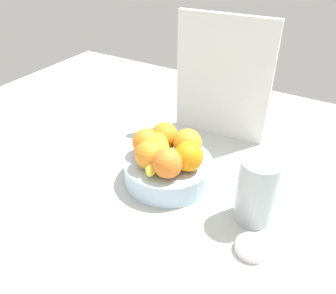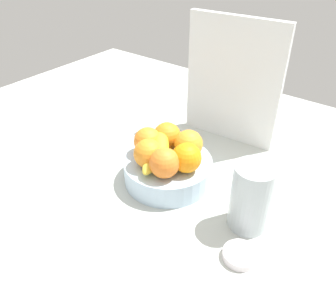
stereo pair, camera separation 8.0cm
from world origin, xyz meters
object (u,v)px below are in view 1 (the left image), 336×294
fruit_bowl (168,170)px  orange_front_right (165,136)px  orange_front_left (187,143)px  banana_bunch (159,151)px  orange_center (146,143)px  jar_lid (252,248)px  orange_top_stack (188,156)px  orange_back_left (150,155)px  orange_back_right (167,163)px  cutting_board (222,79)px  thermos_tumbler (257,190)px

fruit_bowl → orange_front_right: size_ratio=3.10×
orange_front_left → banana_bunch: size_ratio=0.41×
banana_bunch → orange_center: bearing=168.1°
orange_center → jar_lid: 35.17cm
orange_top_stack → jar_lid: size_ratio=1.04×
orange_front_left → orange_back_left: same height
orange_center → orange_back_right: same height
fruit_bowl → orange_front_left: bearing=58.1°
orange_front_right → orange_back_right: bearing=-55.4°
orange_back_left → orange_center: bearing=131.8°
orange_front_right → jar_lid: (30.09, -15.40, -8.81)cm
fruit_bowl → banana_bunch: size_ratio=1.29×
orange_front_left → orange_back_left: size_ratio=1.00×
orange_back_left → jar_lid: 30.78cm
orange_center → fruit_bowl: bearing=5.1°
banana_bunch → jar_lid: 30.86cm
orange_center → jar_lid: (32.40, -10.45, -8.81)cm
orange_center → orange_back_left: size_ratio=1.00×
orange_back_left → orange_back_right: size_ratio=1.00×
jar_lid → cutting_board: bearing=122.8°
thermos_tumbler → jar_lid: bearing=-71.5°
orange_center → orange_back_left: bearing=-48.2°
orange_top_stack → thermos_tumbler: (17.38, -1.07, -1.88)cm
fruit_bowl → cutting_board: cutting_board is taller
orange_front_left → orange_front_right: same height
orange_front_left → orange_back_right: bearing=-89.4°
fruit_bowl → orange_front_right: (-3.68, 4.41, 6.61)cm
orange_center → thermos_tumbler: 29.32cm
orange_front_right → fruit_bowl: bearing=-50.1°
orange_front_right → cutting_board: (5.02, 23.55, 8.38)cm
orange_back_left → orange_front_left: bearing=60.3°
banana_bunch → orange_top_stack: bearing=7.0°
orange_front_left → orange_top_stack: 5.95cm
orange_front_right → orange_center: same height
orange_back_right → thermos_tumbler: (20.26, 3.70, -1.88)cm
orange_center → thermos_tumbler: size_ratio=0.47×
orange_front_right → orange_back_left: 9.08cm
cutting_board → thermos_tumbler: size_ratio=2.33×
fruit_bowl → orange_front_right: bearing=129.9°
orange_top_stack → cutting_board: size_ratio=0.20×
orange_back_right → jar_lid: (23.42, -5.72, -8.81)cm
orange_front_right → orange_top_stack: size_ratio=1.00×
jar_lid → orange_top_stack: bearing=152.9°
orange_top_stack → banana_bunch: size_ratio=0.41×
fruit_bowl → orange_back_left: 8.39cm
fruit_bowl → banana_bunch: 6.51cm
orange_front_left → cutting_board: size_ratio=0.20×
banana_bunch → thermos_tumbler: (24.98, -0.13, -1.38)cm
orange_back_right → fruit_bowl: bearing=119.6°
orange_back_left → orange_back_right: bearing=-7.3°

